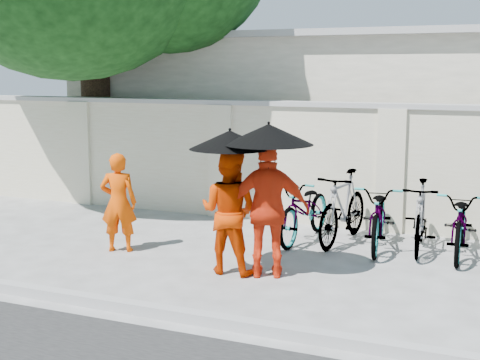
% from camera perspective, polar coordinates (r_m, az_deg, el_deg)
% --- Properties ---
extents(ground, '(80.00, 80.00, 0.00)m').
position_cam_1_polar(ground, '(8.96, -3.97, -7.57)').
color(ground, '#A8A8A8').
extents(kerb, '(40.00, 0.16, 0.12)m').
position_cam_1_polar(kerb, '(7.54, -9.94, -10.52)').
color(kerb, '#999999').
rests_on(kerb, ground).
extents(compound_wall, '(20.00, 0.30, 2.00)m').
position_cam_1_polar(compound_wall, '(11.32, 7.90, 1.14)').
color(compound_wall, beige).
rests_on(compound_wall, ground).
extents(building_behind, '(14.00, 6.00, 3.20)m').
position_cam_1_polar(building_behind, '(14.78, 15.62, 5.15)').
color(building_behind, silver).
rests_on(building_behind, ground).
extents(monk_left, '(0.61, 0.51, 1.44)m').
position_cam_1_polar(monk_left, '(9.79, -10.33, -1.90)').
color(monk_left, '#E64601').
rests_on(monk_left, ground).
extents(monk_center, '(0.79, 0.62, 1.61)m').
position_cam_1_polar(monk_center, '(8.61, -0.95, -2.71)').
color(monk_center, '#C93000').
rests_on(monk_center, ground).
extents(parasol_center, '(1.03, 1.03, 0.95)m').
position_cam_1_polar(parasol_center, '(8.37, -0.87, 3.45)').
color(parasol_center, black).
rests_on(parasol_center, ground).
extents(monk_right, '(1.10, 0.74, 1.73)m').
position_cam_1_polar(monk_right, '(8.41, 2.48, -2.58)').
color(monk_right, red).
rests_on(monk_right, ground).
extents(parasol_right, '(1.11, 1.11, 0.98)m').
position_cam_1_polar(parasol_right, '(8.19, 2.46, 3.92)').
color(parasol_right, black).
rests_on(parasol_right, ground).
extents(bike_0, '(0.78, 1.91, 0.98)m').
position_cam_1_polar(bike_0, '(10.32, 5.59, -2.50)').
color(bike_0, gray).
rests_on(bike_0, ground).
extents(bike_1, '(0.73, 1.89, 1.10)m').
position_cam_1_polar(bike_1, '(10.22, 8.79, -2.33)').
color(bike_1, gray).
rests_on(bike_1, ground).
extents(bike_2, '(0.90, 1.95, 0.99)m').
position_cam_1_polar(bike_2, '(10.03, 11.83, -2.99)').
color(bike_2, gray).
rests_on(bike_2, ground).
extents(bike_3, '(0.62, 1.74, 1.03)m').
position_cam_1_polar(bike_3, '(10.00, 15.14, -3.04)').
color(bike_3, gray).
rests_on(bike_3, ground).
extents(bike_4, '(0.72, 1.87, 0.97)m').
position_cam_1_polar(bike_4, '(9.92, 18.39, -3.47)').
color(bike_4, gray).
rests_on(bike_4, ground).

